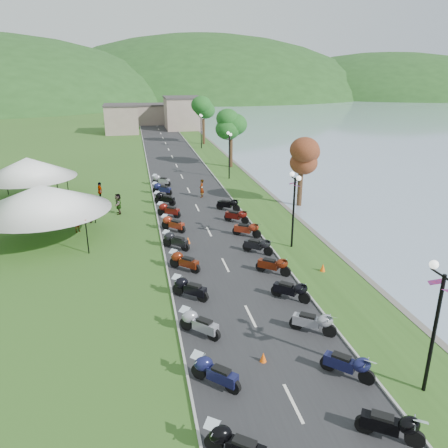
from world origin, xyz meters
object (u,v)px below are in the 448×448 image
vendor_tent_main (44,213)px  pedestrian_b (87,223)px  pedestrian_a (78,232)px  streetlamp_near (434,333)px  pedestrian_c (41,216)px

vendor_tent_main → pedestrian_b: vendor_tent_main is taller
vendor_tent_main → pedestrian_a: vendor_tent_main is taller
pedestrian_a → pedestrian_b: pedestrian_b is taller
streetlamp_near → pedestrian_b: 26.39m
pedestrian_a → pedestrian_b: bearing=26.6°
streetlamp_near → pedestrian_a: 25.02m
vendor_tent_main → streetlamp_near: bearing=-49.1°
streetlamp_near → pedestrian_a: size_ratio=3.20×
pedestrian_a → pedestrian_c: (-3.38, 4.51, 0.00)m
streetlamp_near → pedestrian_c: 30.63m
vendor_tent_main → pedestrian_b: 4.44m
vendor_tent_main → pedestrian_c: size_ratio=3.15×
streetlamp_near → pedestrian_c: (-17.89, 24.74, -2.50)m
pedestrian_b → pedestrian_c: pedestrian_c is taller
pedestrian_b → pedestrian_c: 4.59m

